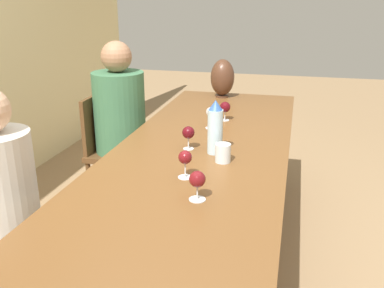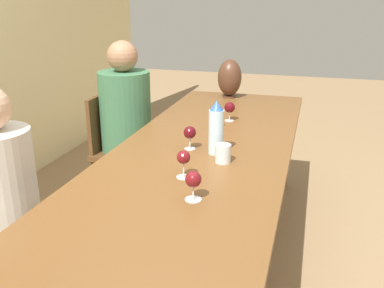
{
  "view_description": "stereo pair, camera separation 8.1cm",
  "coord_description": "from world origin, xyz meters",
  "px_view_note": "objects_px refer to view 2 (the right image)",
  "views": [
    {
      "loc": [
        -2.04,
        -0.49,
        1.59
      ],
      "look_at": [
        -0.06,
        0.0,
        0.88
      ],
      "focal_mm": 40.0,
      "sensor_mm": 36.0,
      "label": 1
    },
    {
      "loc": [
        -2.01,
        -0.56,
        1.59
      ],
      "look_at": [
        -0.06,
        0.0,
        0.88
      ],
      "focal_mm": 40.0,
      "sensor_mm": 36.0,
      "label": 2
    }
  ],
  "objects_px": {
    "chair_far": "(119,146)",
    "person_near": "(6,208)",
    "person_far": "(128,123)",
    "water_tumbler": "(223,153)",
    "vase": "(230,78)",
    "wine_glass_2": "(184,158)",
    "wine_glass_4": "(230,108)",
    "wine_glass_3": "(193,180)",
    "wine_glass_0": "(215,113)",
    "wine_glass_1": "(190,133)",
    "water_bottle": "(216,128)"
  },
  "relations": [
    {
      "from": "chair_far",
      "to": "person_near",
      "type": "height_order",
      "value": "person_near"
    },
    {
      "from": "chair_far",
      "to": "person_far",
      "type": "bearing_deg",
      "value": -90.0
    },
    {
      "from": "water_tumbler",
      "to": "chair_far",
      "type": "bearing_deg",
      "value": 50.65
    },
    {
      "from": "vase",
      "to": "person_near",
      "type": "height_order",
      "value": "person_near"
    },
    {
      "from": "wine_glass_2",
      "to": "wine_glass_4",
      "type": "height_order",
      "value": "wine_glass_2"
    },
    {
      "from": "water_tumbler",
      "to": "wine_glass_3",
      "type": "xyz_separation_m",
      "value": [
        -0.45,
        0.03,
        0.04
      ]
    },
    {
      "from": "wine_glass_2",
      "to": "wine_glass_0",
      "type": "bearing_deg",
      "value": 2.73
    },
    {
      "from": "water_tumbler",
      "to": "wine_glass_2",
      "type": "height_order",
      "value": "wine_glass_2"
    },
    {
      "from": "wine_glass_3",
      "to": "wine_glass_4",
      "type": "bearing_deg",
      "value": 4.26
    },
    {
      "from": "water_tumbler",
      "to": "chair_far",
      "type": "xyz_separation_m",
      "value": [
        0.8,
        0.97,
        -0.33
      ]
    },
    {
      "from": "wine_glass_1",
      "to": "vase",
      "type": "bearing_deg",
      "value": 1.8
    },
    {
      "from": "wine_glass_2",
      "to": "person_near",
      "type": "bearing_deg",
      "value": 112.62
    },
    {
      "from": "person_near",
      "to": "person_far",
      "type": "height_order",
      "value": "person_far"
    },
    {
      "from": "person_near",
      "to": "wine_glass_0",
      "type": "bearing_deg",
      "value": -32.9
    },
    {
      "from": "water_bottle",
      "to": "wine_glass_4",
      "type": "bearing_deg",
      "value": 4.86
    },
    {
      "from": "wine_glass_1",
      "to": "wine_glass_4",
      "type": "distance_m",
      "value": 0.62
    },
    {
      "from": "water_tumbler",
      "to": "vase",
      "type": "xyz_separation_m",
      "value": [
        1.45,
        0.26,
        0.11
      ]
    },
    {
      "from": "water_tumbler",
      "to": "wine_glass_0",
      "type": "distance_m",
      "value": 0.59
    },
    {
      "from": "vase",
      "to": "person_near",
      "type": "bearing_deg",
      "value": 162.42
    },
    {
      "from": "person_near",
      "to": "wine_glass_1",
      "type": "bearing_deg",
      "value": -43.99
    },
    {
      "from": "person_near",
      "to": "person_far",
      "type": "xyz_separation_m",
      "value": [
        1.35,
        -0.0,
        0.02
      ]
    },
    {
      "from": "vase",
      "to": "wine_glass_2",
      "type": "bearing_deg",
      "value": -175.81
    },
    {
      "from": "wine_glass_0",
      "to": "wine_glass_1",
      "type": "xyz_separation_m",
      "value": [
        -0.41,
        0.04,
        -0.01
      ]
    },
    {
      "from": "water_bottle",
      "to": "wine_glass_1",
      "type": "relative_size",
      "value": 2.24
    },
    {
      "from": "water_tumbler",
      "to": "vase",
      "type": "relative_size",
      "value": 0.31
    },
    {
      "from": "person_far",
      "to": "vase",
      "type": "bearing_deg",
      "value": -44.28
    },
    {
      "from": "vase",
      "to": "wine_glass_0",
      "type": "distance_m",
      "value": 0.89
    },
    {
      "from": "wine_glass_0",
      "to": "wine_glass_4",
      "type": "distance_m",
      "value": 0.21
    },
    {
      "from": "wine_glass_1",
      "to": "wine_glass_4",
      "type": "height_order",
      "value": "wine_glass_1"
    },
    {
      "from": "chair_far",
      "to": "vase",
      "type": "bearing_deg",
      "value": -47.72
    },
    {
      "from": "wine_glass_3",
      "to": "person_near",
      "type": "bearing_deg",
      "value": 96.93
    },
    {
      "from": "wine_glass_2",
      "to": "person_near",
      "type": "xyz_separation_m",
      "value": [
        -0.32,
        0.76,
        -0.21
      ]
    },
    {
      "from": "water_bottle",
      "to": "wine_glass_3",
      "type": "distance_m",
      "value": 0.57
    },
    {
      "from": "wine_glass_0",
      "to": "wine_glass_2",
      "type": "height_order",
      "value": "wine_glass_0"
    },
    {
      "from": "vase",
      "to": "wine_glass_3",
      "type": "relative_size",
      "value": 2.44
    },
    {
      "from": "wine_glass_0",
      "to": "wine_glass_4",
      "type": "height_order",
      "value": "wine_glass_0"
    },
    {
      "from": "water_tumbler",
      "to": "wine_glass_4",
      "type": "relative_size",
      "value": 0.75
    },
    {
      "from": "wine_glass_4",
      "to": "person_far",
      "type": "bearing_deg",
      "value": 87.1
    },
    {
      "from": "water_tumbler",
      "to": "wine_glass_0",
      "type": "height_order",
      "value": "wine_glass_0"
    },
    {
      "from": "chair_far",
      "to": "person_far",
      "type": "xyz_separation_m",
      "value": [
        0.0,
        -0.08,
        0.19
      ]
    },
    {
      "from": "wine_glass_0",
      "to": "water_tumbler",
      "type": "bearing_deg",
      "value": -162.64
    },
    {
      "from": "chair_far",
      "to": "person_far",
      "type": "height_order",
      "value": "person_far"
    },
    {
      "from": "water_bottle",
      "to": "wine_glass_1",
      "type": "height_order",
      "value": "water_bottle"
    },
    {
      "from": "water_bottle",
      "to": "wine_glass_2",
      "type": "relative_size",
      "value": 2.19
    },
    {
      "from": "wine_glass_3",
      "to": "person_near",
      "type": "xyz_separation_m",
      "value": [
        -0.11,
        0.86,
        -0.2
      ]
    },
    {
      "from": "water_bottle",
      "to": "vase",
      "type": "bearing_deg",
      "value": 8.36
    },
    {
      "from": "chair_far",
      "to": "wine_glass_0",
      "type": "bearing_deg",
      "value": -106.74
    },
    {
      "from": "water_bottle",
      "to": "wine_glass_3",
      "type": "bearing_deg",
      "value": -176.43
    },
    {
      "from": "water_tumbler",
      "to": "wine_glass_3",
      "type": "height_order",
      "value": "wine_glass_3"
    },
    {
      "from": "water_bottle",
      "to": "person_far",
      "type": "xyz_separation_m",
      "value": [
        0.68,
        0.83,
        -0.24
      ]
    }
  ]
}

